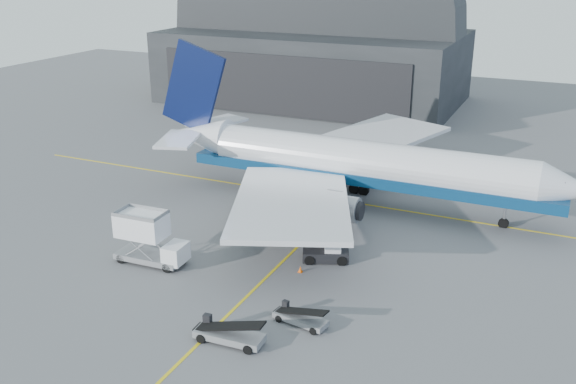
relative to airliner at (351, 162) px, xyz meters
The scene contains 9 objects.
ground 20.30m from the airliner, 91.90° to the right, with size 200.00×200.00×0.00m, color #565659.
taxi_lines 8.44m from the airliner, 95.25° to the right, with size 80.00×42.12×0.02m.
hangar 50.77m from the airliner, 116.64° to the left, with size 50.00×28.30×28.00m.
airliner is the anchor object (origin of this frame).
catering_truck 23.00m from the airliner, 118.38° to the right, with size 6.39×2.65×4.33m.
pushback_tug 14.21m from the airliner, 78.80° to the right, with size 4.42×3.48×1.81m.
belt_loader_a 24.46m from the airliner, 79.01° to the right, with size 4.29×2.00×1.61m.
belt_loader_b 28.05m from the airliner, 87.75° to the right, with size 5.15×2.01×1.95m.
traffic_cone 17.06m from the airliner, 84.86° to the right, with size 0.36×0.36×0.52m.
Camera 1 is at (20.77, -40.09, 24.77)m, focal length 40.00 mm.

